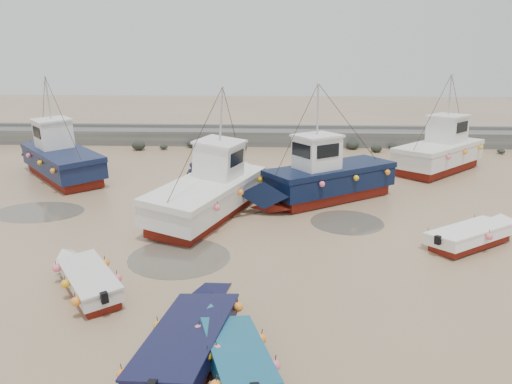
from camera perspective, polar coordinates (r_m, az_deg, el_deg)
ground at (r=20.77m, az=-2.74°, el=-6.70°), size 120.00×120.00×0.00m
seawall at (r=41.68m, az=0.07°, el=6.29°), size 60.00×4.92×1.50m
puddle_a at (r=20.35m, az=-8.76°, el=-7.40°), size 4.11×4.11×0.01m
puddle_b at (r=24.26m, az=10.36°, el=-3.41°), size 3.50×3.50×0.01m
puddle_c at (r=27.56m, az=-23.57°, el=-2.10°), size 4.55×4.55×0.01m
puddle_d at (r=31.38m, az=0.77°, el=1.56°), size 5.96×5.96×0.01m
dinghy_0 at (r=18.41m, az=-18.73°, el=-9.00°), size 3.89×5.14×1.43m
dinghy_1 at (r=14.47m, az=-7.17°, el=-15.76°), size 2.91×6.62×1.43m
dinghy_2 at (r=13.74m, az=-2.81°, el=-17.46°), size 2.52×5.20×1.43m
dinghy_3 at (r=23.08m, az=23.88°, el=-4.28°), size 5.60×4.21×1.43m
cabin_boat_0 at (r=33.89m, az=-21.57°, el=3.80°), size 8.29×9.25×6.22m
cabin_boat_1 at (r=24.77m, az=-5.05°, el=0.41°), size 5.75×11.00×6.22m
cabin_boat_2 at (r=26.84m, az=7.53°, el=1.69°), size 9.36×6.86×6.22m
cabin_boat_3 at (r=35.49m, az=20.66°, el=4.50°), size 8.16×8.08×6.22m
person at (r=28.70m, az=-7.26°, el=-0.06°), size 0.77×0.71×1.76m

